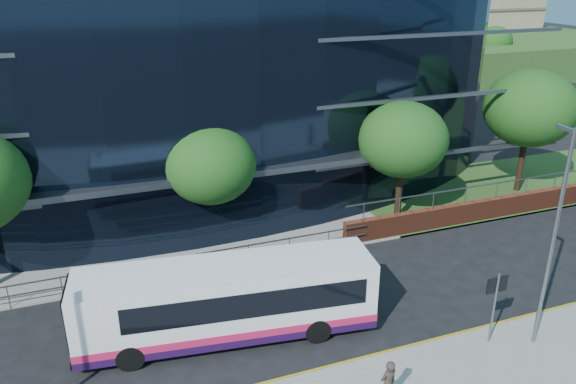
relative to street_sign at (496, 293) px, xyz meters
name	(u,v)px	position (x,y,z in m)	size (l,w,h in m)	color
ground	(358,346)	(-4.50, 1.59, -2.15)	(200.00, 200.00, 0.00)	black
kerb	(371,361)	(-4.50, 0.59, -2.07)	(80.00, 0.25, 0.16)	gray
yellow_line_outer	(368,359)	(-4.50, 0.79, -2.14)	(80.00, 0.08, 0.01)	gold
yellow_line_inner	(366,356)	(-4.50, 0.94, -2.14)	(80.00, 0.08, 0.01)	gold
far_forecourt	(149,242)	(-10.50, 12.59, -2.10)	(50.00, 8.00, 0.10)	gray
glass_office	(148,51)	(-8.50, 22.44, 5.85)	(44.00, 23.10, 16.00)	black
guard_railings	(112,274)	(-12.50, 8.59, -1.33)	(24.00, 0.05, 1.10)	slate
street_sign	(496,293)	(0.00, 0.00, 0.00)	(0.85, 0.09, 2.80)	slate
tree_far_b	(210,165)	(-7.50, 11.09, 2.06)	(4.29, 4.29, 6.05)	black
tree_far_c	(403,140)	(2.50, 10.59, 2.39)	(4.62, 4.62, 6.51)	black
tree_far_d	(530,108)	(11.50, 11.59, 3.04)	(5.28, 5.28, 7.44)	black
tree_dist_e	(388,47)	(19.50, 41.59, 2.39)	(4.62, 4.62, 6.51)	black
tree_dist_f	(494,41)	(35.50, 43.59, 2.06)	(4.29, 4.29, 6.05)	black
streetlight_east	(553,235)	(1.50, -0.59, 2.29)	(0.15, 0.77, 8.00)	slate
city_bus	(230,300)	(-8.64, 3.80, -0.60)	(11.02, 3.83, 2.92)	white
pedestrian_b	(388,384)	(-5.13, -1.55, -1.16)	(0.61, 0.40, 1.68)	#3A3028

